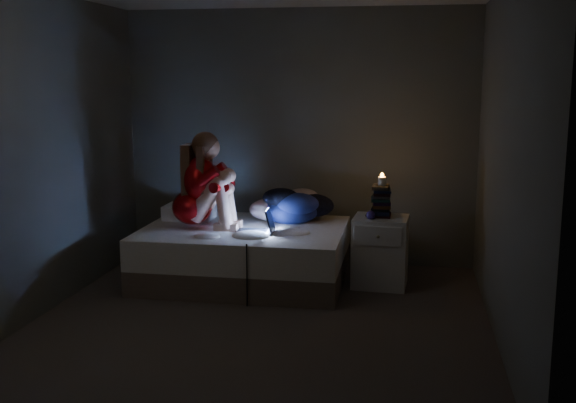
% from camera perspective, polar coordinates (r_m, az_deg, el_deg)
% --- Properties ---
extents(floor, '(3.60, 3.80, 0.02)m').
position_cam_1_polar(floor, '(5.54, -2.34, -10.12)').
color(floor, '#4B413D').
rests_on(floor, ground).
extents(wall_back, '(3.60, 0.02, 2.60)m').
position_cam_1_polar(wall_back, '(7.09, 0.88, 5.30)').
color(wall_back, '#4F524A').
rests_on(wall_back, ground).
extents(wall_front, '(3.60, 0.02, 2.60)m').
position_cam_1_polar(wall_front, '(3.40, -9.34, -0.41)').
color(wall_front, '#4F524A').
rests_on(wall_front, ground).
extents(wall_left, '(0.02, 3.80, 2.60)m').
position_cam_1_polar(wall_left, '(5.88, -19.97, 3.63)').
color(wall_left, '#4F524A').
rests_on(wall_left, ground).
extents(wall_right, '(0.02, 3.80, 2.60)m').
position_cam_1_polar(wall_right, '(5.15, 17.66, 2.88)').
color(wall_right, '#4F524A').
rests_on(wall_right, ground).
extents(bed, '(1.88, 1.41, 0.52)m').
position_cam_1_polar(bed, '(6.56, -3.63, -4.38)').
color(bed, beige).
rests_on(bed, ground).
extents(pillow, '(0.48, 0.34, 0.14)m').
position_cam_1_polar(pillow, '(6.95, -8.17, -0.85)').
color(pillow, white).
rests_on(pillow, bed).
extents(woman, '(0.57, 0.37, 0.91)m').
position_cam_1_polar(woman, '(6.48, -8.02, 1.81)').
color(woman, maroon).
rests_on(woman, bed).
extents(laptop, '(0.35, 0.25, 0.23)m').
position_cam_1_polar(laptop, '(6.25, -2.79, -1.56)').
color(laptop, black).
rests_on(laptop, bed).
extents(clothes_pile, '(0.71, 0.64, 0.35)m').
position_cam_1_polar(clothes_pile, '(6.71, 0.18, -0.20)').
color(clothes_pile, navy).
rests_on(clothes_pile, bed).
extents(nightstand, '(0.52, 0.46, 0.65)m').
position_cam_1_polar(nightstand, '(6.43, 7.66, -4.13)').
color(nightstand, silver).
rests_on(nightstand, ground).
extents(book_stack, '(0.19, 0.25, 0.31)m').
position_cam_1_polar(book_stack, '(6.36, 7.76, 0.14)').
color(book_stack, black).
rests_on(book_stack, nightstand).
extents(candle, '(0.07, 0.07, 0.08)m').
position_cam_1_polar(candle, '(6.33, 7.81, 1.87)').
color(candle, beige).
rests_on(candle, book_stack).
extents(phone, '(0.11, 0.15, 0.01)m').
position_cam_1_polar(phone, '(6.32, 6.87, -1.28)').
color(phone, black).
rests_on(phone, nightstand).
extents(blue_orb, '(0.08, 0.08, 0.08)m').
position_cam_1_polar(blue_orb, '(6.23, 6.93, -1.13)').
color(blue_orb, navy).
rests_on(blue_orb, nightstand).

